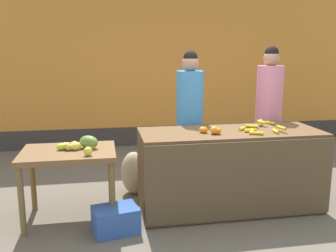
{
  "coord_description": "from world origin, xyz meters",
  "views": [
    {
      "loc": [
        -1.1,
        -3.89,
        1.8
      ],
      "look_at": [
        -0.38,
        0.15,
        0.96
      ],
      "focal_mm": 39.61,
      "sensor_mm": 36.0,
      "label": 1
    }
  ],
  "objects_px": {
    "vendor_woman_blue_shirt": "(190,122)",
    "vendor_woman_pink_shirt": "(268,117)",
    "produce_sack": "(134,173)",
    "produce_crate": "(116,220)"
  },
  "relations": [
    {
      "from": "vendor_woman_blue_shirt",
      "to": "produce_sack",
      "type": "height_order",
      "value": "vendor_woman_blue_shirt"
    },
    {
      "from": "vendor_woman_blue_shirt",
      "to": "vendor_woman_pink_shirt",
      "type": "relative_size",
      "value": 0.97
    },
    {
      "from": "vendor_woman_pink_shirt",
      "to": "vendor_woman_blue_shirt",
      "type": "bearing_deg",
      "value": -179.02
    },
    {
      "from": "vendor_woman_blue_shirt",
      "to": "produce_crate",
      "type": "distance_m",
      "value": 1.63
    },
    {
      "from": "vendor_woman_pink_shirt",
      "to": "produce_sack",
      "type": "distance_m",
      "value": 1.92
    },
    {
      "from": "vendor_woman_pink_shirt",
      "to": "produce_crate",
      "type": "height_order",
      "value": "vendor_woman_pink_shirt"
    },
    {
      "from": "produce_crate",
      "to": "vendor_woman_blue_shirt",
      "type": "bearing_deg",
      "value": 45.57
    },
    {
      "from": "vendor_woman_blue_shirt",
      "to": "produce_sack",
      "type": "bearing_deg",
      "value": -178.01
    },
    {
      "from": "vendor_woman_blue_shirt",
      "to": "produce_sack",
      "type": "distance_m",
      "value": 0.96
    },
    {
      "from": "vendor_woman_pink_shirt",
      "to": "produce_sack",
      "type": "height_order",
      "value": "vendor_woman_pink_shirt"
    }
  ]
}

